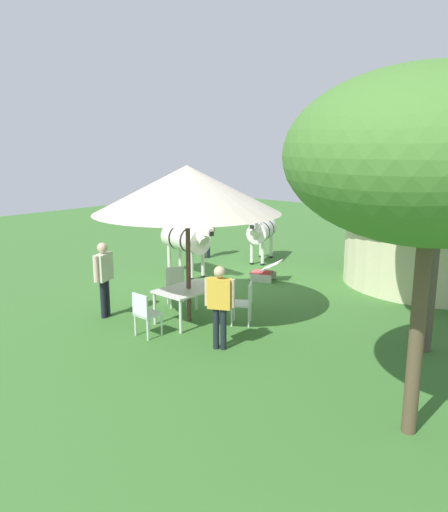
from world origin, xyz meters
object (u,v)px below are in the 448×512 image
patio_chair_east_end (176,283)px  zebra_by_umbrella (186,239)px  thatched_hut (440,192)px  zebra_nearest_camera (262,231)px  patio_chair_near_hut (145,312)px  guest_behind_table (104,273)px  shade_umbrella (187,189)px  acacia_tree_behind_hut (444,133)px  patio_chair_near_lawn (245,301)px  patio_dining_table (189,292)px  standing_watcher (206,227)px  guest_beside_umbrella (220,300)px  acacia_tree_far_lawn (432,157)px  striped_lounge_chair (265,272)px

patio_chair_east_end → zebra_by_umbrella: 2.84m
thatched_hut → zebra_nearest_camera: thatched_hut is taller
patio_chair_near_hut → guest_behind_table: size_ratio=0.54×
shade_umbrella → acacia_tree_behind_hut: (-1.78, 4.42, 1.09)m
guest_behind_table → acacia_tree_behind_hut: acacia_tree_behind_hut is taller
zebra_nearest_camera → guest_behind_table: bearing=73.6°
patio_chair_near_hut → patio_chair_near_lawn: (-1.88, 1.03, 0.00)m
patio_dining_table → standing_watcher: standing_watcher is taller
guest_beside_umbrella → acacia_tree_far_lawn: acacia_tree_far_lawn is taller
patio_chair_near_lawn → acacia_tree_far_lawn: acacia_tree_far_lawn is taller
striped_lounge_chair → acacia_tree_far_lawn: bearing=-149.2°
patio_dining_table → patio_chair_near_hut: size_ratio=1.53×
patio_chair_near_hut → standing_watcher: (-6.01, -4.03, 0.53)m
patio_chair_near_hut → guest_beside_umbrella: guest_beside_umbrella is taller
patio_chair_east_end → zebra_nearest_camera: zebra_nearest_camera is taller
zebra_nearest_camera → thatched_hut: bearing=168.3°
shade_umbrella → guest_beside_umbrella: bearing=65.4°
patio_chair_east_end → standing_watcher: size_ratio=0.52×
patio_dining_table → standing_watcher: (-4.79, -4.03, 0.39)m
patio_chair_east_end → zebra_nearest_camera: (-4.99, -1.26, 0.48)m
patio_chair_near_hut → striped_lounge_chair: patio_chair_near_hut is taller
patio_chair_east_end → guest_beside_umbrella: (1.31, 2.57, 0.44)m
shade_umbrella → patio_chair_near_hut: bearing=-0.2°
patio_chair_near_lawn → patio_chair_east_end: bearing=58.5°
thatched_hut → standing_watcher: 7.26m
guest_beside_umbrella → guest_behind_table: (0.34, -3.11, 0.05)m
shade_umbrella → striped_lounge_chair: (-3.78, -0.77, -2.60)m
shade_umbrella → guest_behind_table: size_ratio=2.32×
standing_watcher → shade_umbrella: bearing=76.4°
guest_beside_umbrella → zebra_nearest_camera: size_ratio=0.78×
guest_beside_umbrella → shade_umbrella: bearing=128.4°
zebra_nearest_camera → acacia_tree_behind_hut: (3.83, 6.73, 2.94)m
patio_chair_east_end → guest_beside_umbrella: 2.92m
patio_chair_east_end → standing_watcher: standing_watcher is taller
thatched_hut → shade_umbrella: (6.61, -2.85, 0.34)m
thatched_hut → shade_umbrella: 7.20m
acacia_tree_behind_hut → striped_lounge_chair: bearing=-111.1°
guest_behind_table → zebra_nearest_camera: bearing=165.6°
zebra_by_umbrella → acacia_tree_far_lawn: bearing=73.9°
patio_chair_near_hut → guest_behind_table: (-0.19, -1.58, 0.49)m
guest_beside_umbrella → zebra_by_umbrella: 5.57m
patio_chair_near_lawn → striped_lounge_chair: size_ratio=0.95×
guest_beside_umbrella → acacia_tree_behind_hut: 4.84m
thatched_hut → zebra_by_umbrella: (3.87, -5.71, -1.45)m
zebra_nearest_camera → acacia_tree_far_lawn: bearing=115.8°
thatched_hut → patio_chair_east_end: thatched_hut is taller
shade_umbrella → acacia_tree_far_lawn: size_ratio=0.83×
standing_watcher → acacia_tree_behind_hut: size_ratio=0.35×
shade_umbrella → thatched_hut: bearing=156.7°
shade_umbrella → zebra_nearest_camera: shade_umbrella is taller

